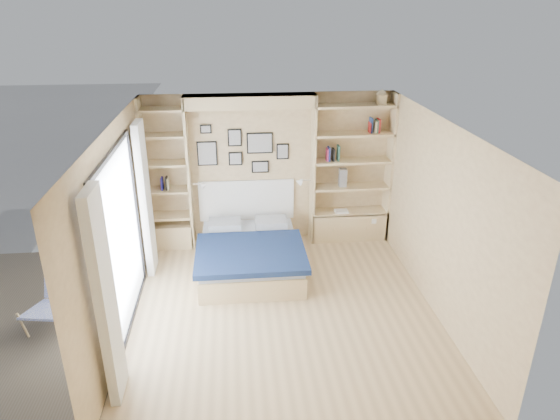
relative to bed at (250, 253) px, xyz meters
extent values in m
plane|color=tan|center=(0.39, -1.17, -0.26)|extent=(4.50, 4.50, 0.00)
plane|color=#D4B682|center=(0.39, 1.08, 0.99)|extent=(4.00, 0.00, 4.00)
plane|color=#D4B682|center=(0.39, -3.42, 0.99)|extent=(4.00, 0.00, 4.00)
plane|color=#D4B682|center=(-1.61, -1.17, 0.99)|extent=(0.00, 4.50, 4.50)
plane|color=#D4B682|center=(2.39, -1.17, 0.99)|extent=(0.00, 4.50, 4.50)
plane|color=white|center=(0.39, -1.17, 2.24)|extent=(4.50, 4.50, 0.00)
cube|color=beige|center=(-0.91, 0.90, 0.99)|extent=(0.04, 0.35, 2.50)
cube|color=beige|center=(1.09, 0.90, 0.99)|extent=(0.04, 0.35, 2.50)
cube|color=beige|center=(0.09, 0.90, 2.14)|extent=(2.00, 0.35, 0.20)
cube|color=beige|center=(2.37, 0.90, 0.99)|extent=(0.04, 0.35, 2.50)
cube|color=beige|center=(-1.59, 0.90, 0.99)|extent=(0.04, 0.35, 2.50)
cube|color=beige|center=(1.74, 0.90, -0.01)|extent=(1.30, 0.35, 0.50)
cube|color=beige|center=(-1.26, 0.90, -0.06)|extent=(0.70, 0.35, 0.40)
cube|color=black|center=(-1.58, -1.17, 1.97)|extent=(0.04, 2.08, 0.06)
cube|color=black|center=(-1.58, -1.17, -0.23)|extent=(0.04, 2.08, 0.06)
cube|color=black|center=(-1.58, -2.19, 0.84)|extent=(0.04, 0.06, 2.20)
cube|color=black|center=(-1.58, -0.15, 0.84)|extent=(0.04, 0.06, 2.20)
cube|color=silver|center=(-1.59, -1.17, 0.86)|extent=(0.01, 2.00, 2.20)
cube|color=white|center=(-1.49, -2.47, 0.89)|extent=(0.10, 0.45, 2.30)
cube|color=white|center=(-1.49, 0.13, 0.89)|extent=(0.10, 0.45, 2.30)
cube|color=beige|center=(1.74, 0.90, 0.24)|extent=(1.30, 0.35, 0.04)
cube|color=beige|center=(1.74, 0.90, 0.69)|extent=(1.30, 0.35, 0.04)
cube|color=beige|center=(1.74, 0.90, 1.14)|extent=(1.30, 0.35, 0.04)
cube|color=beige|center=(1.74, 0.90, 1.59)|extent=(1.30, 0.35, 0.04)
cube|color=beige|center=(1.74, 0.90, 2.04)|extent=(1.30, 0.35, 0.04)
cube|color=beige|center=(-1.26, 0.90, 0.29)|extent=(0.70, 0.35, 0.04)
cube|color=beige|center=(-1.26, 0.90, 0.74)|extent=(0.70, 0.35, 0.04)
cube|color=beige|center=(-1.26, 0.90, 1.19)|extent=(0.70, 0.35, 0.04)
cube|color=beige|center=(-1.26, 0.90, 1.64)|extent=(0.70, 0.35, 0.04)
cube|color=beige|center=(-1.26, 0.90, 2.04)|extent=(0.70, 0.35, 0.04)
cube|color=beige|center=(0.00, -0.02, -0.10)|extent=(1.49, 1.86, 0.33)
cube|color=#A3A9B2|center=(0.00, -0.02, 0.11)|extent=(1.45, 1.82, 0.10)
cube|color=#142348|center=(0.00, -0.33, 0.18)|extent=(1.59, 1.30, 0.08)
cube|color=#A3A9B2|center=(-0.37, 0.61, 0.22)|extent=(0.51, 0.37, 0.12)
cube|color=#A3A9B2|center=(0.37, 0.61, 0.22)|extent=(0.51, 0.37, 0.12)
cube|color=white|center=(0.00, 1.05, 0.46)|extent=(1.59, 0.04, 0.70)
cube|color=black|center=(-0.61, 1.05, 1.29)|extent=(0.32, 0.02, 0.40)
cube|color=gray|center=(-0.61, 1.04, 1.29)|extent=(0.28, 0.01, 0.36)
cube|color=black|center=(-0.16, 1.05, 1.54)|extent=(0.22, 0.02, 0.28)
cube|color=gray|center=(-0.16, 1.04, 1.54)|extent=(0.18, 0.01, 0.24)
cube|color=black|center=(-0.16, 1.05, 1.19)|extent=(0.22, 0.02, 0.22)
cube|color=gray|center=(-0.16, 1.04, 1.19)|extent=(0.18, 0.01, 0.18)
cube|color=black|center=(0.24, 1.05, 1.44)|extent=(0.42, 0.02, 0.34)
cube|color=gray|center=(0.24, 1.04, 1.44)|extent=(0.38, 0.01, 0.30)
cube|color=black|center=(0.24, 1.05, 1.04)|extent=(0.28, 0.02, 0.20)
cube|color=gray|center=(0.24, 1.04, 1.04)|extent=(0.24, 0.01, 0.16)
cube|color=black|center=(0.61, 1.05, 1.29)|extent=(0.20, 0.02, 0.26)
cube|color=gray|center=(0.61, 1.04, 1.29)|extent=(0.16, 0.01, 0.22)
cube|color=black|center=(-0.61, 1.05, 1.69)|extent=(0.18, 0.02, 0.14)
cube|color=gray|center=(-0.61, 1.04, 1.69)|extent=(0.14, 0.01, 0.10)
cylinder|color=silver|center=(-0.77, 0.83, 0.86)|extent=(0.20, 0.02, 0.02)
cone|color=white|center=(-0.67, 0.83, 0.84)|extent=(0.13, 0.12, 0.15)
cylinder|color=silver|center=(0.95, 0.83, 0.86)|extent=(0.20, 0.02, 0.02)
cone|color=white|center=(0.85, 0.83, 0.84)|extent=(0.13, 0.12, 0.15)
cube|color=#9A2449|center=(1.31, 0.90, 1.26)|extent=(0.02, 0.15, 0.20)
cube|color=navy|center=(1.34, 0.90, 1.27)|extent=(0.03, 0.15, 0.23)
cube|color=black|center=(1.41, 0.90, 1.26)|extent=(0.03, 0.15, 0.20)
cube|color=#2A5B4A|center=(1.50, 0.90, 1.28)|extent=(0.03, 0.15, 0.25)
cube|color=#A51E1E|center=(1.99, 0.90, 1.69)|extent=(0.02, 0.15, 0.16)
cube|color=navy|center=(2.00, 0.90, 1.73)|extent=(0.03, 0.15, 0.24)
cube|color=#BFB28C|center=(2.07, 0.90, 1.70)|extent=(0.04, 0.15, 0.18)
cube|color=#2C5D4D|center=(2.10, 0.90, 1.71)|extent=(0.03, 0.15, 0.20)
cube|color=#A51E1E|center=(2.13, 0.90, 1.72)|extent=(0.03, 0.15, 0.22)
cube|color=navy|center=(-1.35, 0.90, 0.86)|extent=(0.02, 0.15, 0.20)
cube|color=black|center=(-1.27, 0.90, 0.86)|extent=(0.03, 0.15, 0.21)
cube|color=#BFB28C|center=(-1.25, 0.90, 0.85)|extent=(0.03, 0.15, 0.19)
cube|color=beige|center=(2.14, 0.90, 2.13)|extent=(0.13, 0.13, 0.15)
cone|color=beige|center=(2.14, 0.90, 2.25)|extent=(0.20, 0.20, 0.08)
cube|color=slate|center=(1.59, 0.90, 0.86)|extent=(0.12, 0.12, 0.30)
cube|color=white|center=(1.59, 0.85, 0.27)|extent=(0.22, 0.16, 0.03)
cube|color=brown|center=(-3.21, -1.17, -0.26)|extent=(3.20, 4.00, 0.05)
cylinder|color=tan|center=(-2.79, -1.51, -0.04)|extent=(0.05, 0.15, 0.44)
cylinder|color=tan|center=(-2.30, -1.59, -0.04)|extent=(0.05, 0.15, 0.44)
cylinder|color=tan|center=(-2.69, -0.90, 0.07)|extent=(0.09, 0.36, 0.72)
cylinder|color=tan|center=(-2.20, -0.98, 0.07)|extent=(0.09, 0.36, 0.72)
cube|color=#293BAE|center=(-2.51, -1.33, 0.05)|extent=(0.60, 0.68, 0.16)
cube|color=#293BAE|center=(-2.44, -0.91, 0.30)|extent=(0.54, 0.32, 0.59)
camera|label=1|loc=(-0.20, -6.75, 3.59)|focal=32.00mm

